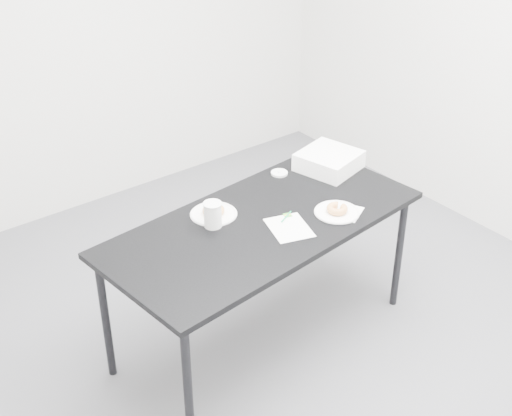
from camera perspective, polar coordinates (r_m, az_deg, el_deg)
floor at (r=4.20m, az=0.37°, el=-10.09°), size 4.00×4.00×0.00m
wall_back at (r=5.09m, az=-13.97°, el=14.06°), size 4.00×0.02×2.70m
wall_right at (r=4.88m, az=19.77°, el=12.43°), size 0.02×4.00×2.70m
table at (r=3.75m, az=0.50°, el=-1.81°), size 1.79×0.98×0.78m
scorecard at (r=3.67m, az=2.67°, el=-1.58°), size 0.26×0.30×0.00m
logo_patch at (r=3.77m, az=2.54°, el=-0.57°), size 0.05×0.05×0.00m
pen at (r=3.75m, az=2.43°, el=-0.70°), size 0.11×0.06×0.01m
napkin at (r=3.83m, az=7.10°, el=-0.30°), size 0.23×0.23×0.00m
plate_near at (r=3.81m, az=6.49°, el=-0.34°), size 0.24×0.24×0.01m
donut_near at (r=3.80m, az=6.51°, el=-0.05°), size 0.14×0.14×0.04m
plate_far at (r=3.78m, az=-3.41°, el=-0.48°), size 0.25×0.25×0.01m
donut_far at (r=3.77m, az=-3.42°, el=-0.18°), size 0.15×0.15×0.04m
coffee_cup at (r=3.65m, az=-3.48°, el=-0.53°), size 0.09×0.09×0.14m
cup_lid at (r=4.17m, az=1.88°, el=2.81°), size 0.10×0.10×0.01m
bakery_box at (r=4.23m, az=5.85°, el=3.78°), size 0.38×0.38×0.10m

